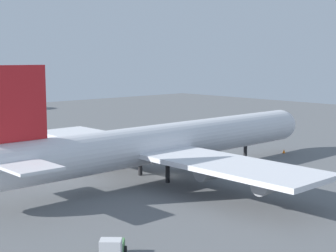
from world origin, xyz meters
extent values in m
plane|color=slate|center=(0.00, 0.00, 0.00)|extent=(276.43, 276.43, 0.00)
cylinder|color=silver|center=(0.00, 0.00, 5.71)|extent=(63.50, 6.13, 6.13)
sphere|color=silver|center=(31.75, 0.00, 5.71)|extent=(6.01, 6.01, 6.01)
cube|color=red|center=(-26.67, 0.00, 13.67)|extent=(8.89, 0.50, 9.81)
cube|color=silver|center=(-27.94, -4.90, 6.63)|extent=(5.72, 9.19, 0.36)
cube|color=silver|center=(-3.18, -15.85, 4.79)|extent=(10.80, 28.03, 0.70)
cube|color=silver|center=(-3.18, 15.85, 4.79)|extent=(10.80, 28.03, 0.70)
cylinder|color=gray|center=(-2.18, -11.65, 3.15)|extent=(4.90, 2.57, 2.57)
cylinder|color=gray|center=(-2.18, -22.02, 3.15)|extent=(4.90, 2.57, 2.57)
cylinder|color=gray|center=(-2.18, 11.65, 3.15)|extent=(4.90, 2.57, 2.57)
cylinder|color=gray|center=(-2.18, 22.02, 3.15)|extent=(4.90, 2.57, 2.57)
cylinder|color=black|center=(20.32, 0.00, 1.32)|extent=(0.70, 0.70, 2.64)
cylinder|color=black|center=(-3.18, -3.37, 1.32)|extent=(0.70, 0.70, 2.64)
cylinder|color=black|center=(-3.18, 3.37, 1.32)|extent=(0.70, 0.70, 2.64)
cube|color=silver|center=(-28.51, -22.93, 1.46)|extent=(2.47, 2.46, 1.97)
cube|color=#4C8C4C|center=(-27.22, -21.60, 1.01)|extent=(3.04, 3.04, 1.08)
cylinder|color=black|center=(-27.71, -20.52, 0.47)|extent=(0.86, 0.87, 0.95)
cylinder|color=black|center=(-26.12, -22.07, 0.47)|extent=(0.86, 0.87, 0.95)
cone|color=orange|center=(31.10, -1.46, 0.41)|extent=(0.58, 0.58, 0.82)
cylinder|color=#51381E|center=(55.64, 164.47, 3.03)|extent=(0.51, 0.51, 6.06)
sphere|color=#1D6237|center=(55.64, 164.47, 7.59)|extent=(5.10, 5.10, 5.10)
cylinder|color=#51381E|center=(61.95, 164.47, 3.61)|extent=(0.62, 0.62, 7.23)
sphere|color=#1E5435|center=(61.95, 164.47, 8.81)|extent=(5.28, 5.28, 5.28)
cylinder|color=#51381E|center=(64.33, 164.47, 4.76)|extent=(0.88, 0.88, 9.51)
sphere|color=#325528|center=(64.33, 164.47, 11.01)|extent=(5.00, 5.00, 5.00)
camera|label=1|loc=(-55.46, -60.23, 19.53)|focal=53.85mm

